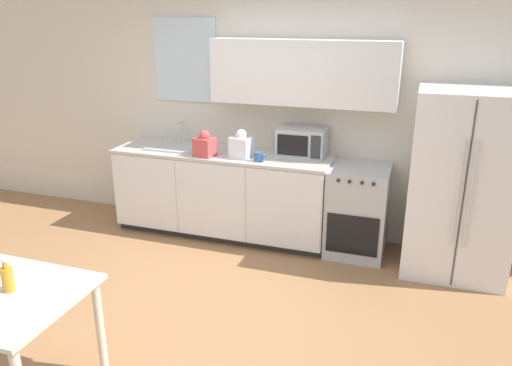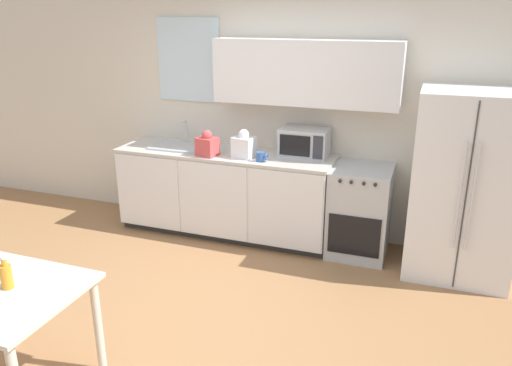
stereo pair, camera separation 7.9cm
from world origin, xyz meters
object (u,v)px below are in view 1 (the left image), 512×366
Objects in this scene: microwave at (302,142)px; coffee_mug at (259,157)px; oven_range at (358,210)px; refrigerator at (461,184)px; drink_bottle at (7,278)px; dining_table at (4,311)px.

coffee_mug is (-0.35, -0.34, -0.10)m from microwave.
refrigerator is at bearing -4.43° from oven_range.
drink_bottle is at bearing -135.26° from refrigerator.
refrigerator is at bearing 44.94° from dining_table.
refrigerator is at bearing 44.74° from drink_bottle.
coffee_mug is (-1.89, -0.15, 0.12)m from refrigerator.
oven_range is 3.27m from dining_table.
oven_range is 7.56× the size of coffee_mug.
refrigerator is 3.74m from drink_bottle.
coffee_mug is (-0.97, -0.22, 0.53)m from oven_range.
coffee_mug is 2.60m from drink_bottle.
microwave is at bearing 172.90° from refrigerator.
microwave reaches higher than oven_range.
drink_bottle is at bearing -111.62° from microwave.
coffee_mug is 0.13× the size of dining_table.
refrigerator reaches higher than coffee_mug.
refrigerator is 3.52× the size of microwave.
oven_range is at bearing 57.23° from drink_bottle.
drink_bottle is at bearing 59.72° from dining_table.
oven_range is 1.00m from refrigerator.
dining_table is at bearing -135.06° from refrigerator.
oven_range is 0.96× the size of dining_table.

